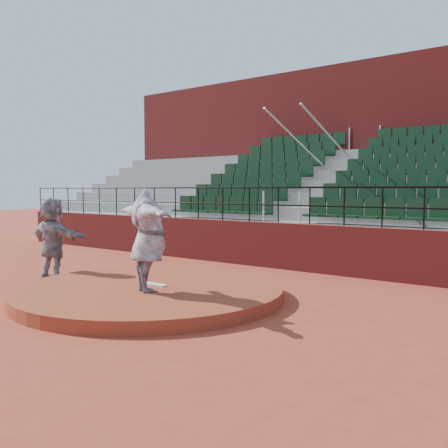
{
  "coord_description": "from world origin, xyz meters",
  "views": [
    {
      "loc": [
        7.47,
        -7.08,
        2.25
      ],
      "look_at": [
        0.0,
        2.5,
        1.4
      ],
      "focal_mm": 40.0,
      "sensor_mm": 36.0,
      "label": 1
    }
  ],
  "objects": [
    {
      "name": "wall_railing",
      "position": [
        0.0,
        5.0,
        2.03
      ],
      "size": [
        24.04,
        0.05,
        1.03
      ],
      "color": "black",
      "rests_on": "boundary_wall"
    },
    {
      "name": "pitching_rubber",
      "position": [
        0.0,
        0.15,
        0.27
      ],
      "size": [
        0.6,
        0.15,
        0.03
      ],
      "primitive_type": "cube",
      "color": "white",
      "rests_on": "pitchers_mound"
    },
    {
      "name": "press_box_facade",
      "position": [
        0.0,
        12.6,
        3.55
      ],
      "size": [
        24.0,
        3.0,
        7.1
      ],
      "primitive_type": "cube",
      "color": "maroon",
      "rests_on": "ground"
    },
    {
      "name": "seating_deck",
      "position": [
        0.0,
        8.64,
        1.45
      ],
      "size": [
        24.0,
        5.97,
        4.63
      ],
      "color": "gray",
      "rests_on": "ground"
    },
    {
      "name": "ground",
      "position": [
        0.0,
        0.0,
        0.0
      ],
      "size": [
        90.0,
        90.0,
        0.0
      ],
      "primitive_type": "plane",
      "color": "#A13924",
      "rests_on": "ground"
    },
    {
      "name": "boundary_wall",
      "position": [
        0.0,
        5.0,
        0.65
      ],
      "size": [
        24.0,
        0.3,
        1.3
      ],
      "primitive_type": "cube",
      "color": "maroon",
      "rests_on": "ground"
    },
    {
      "name": "pitchers_mound",
      "position": [
        0.0,
        0.0,
        0.12
      ],
      "size": [
        5.5,
        5.5,
        0.25
      ],
      "primitive_type": "cylinder",
      "color": "#963921",
      "rests_on": "ground"
    },
    {
      "name": "pitcher",
      "position": [
        0.38,
        -0.39,
        1.25
      ],
      "size": [
        2.52,
        1.62,
        2.0
      ],
      "primitive_type": "imported",
      "rotation": [
        0.0,
        0.0,
        2.72
      ],
      "color": "black",
      "rests_on": "pitchers_mound"
    },
    {
      "name": "fielder",
      "position": [
        -3.45,
        0.01,
        1.03
      ],
      "size": [
        1.93,
        0.68,
        2.05
      ],
      "primitive_type": "imported",
      "rotation": [
        0.0,
        0.0,
        3.18
      ],
      "color": "black",
      "rests_on": "ground"
    }
  ]
}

